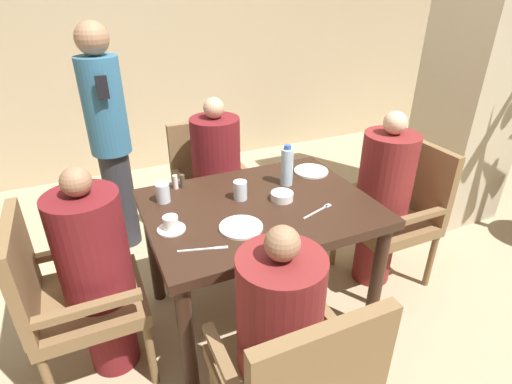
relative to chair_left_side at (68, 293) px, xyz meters
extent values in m
plane|color=tan|center=(0.97, 0.00, -0.50)|extent=(16.00, 16.00, 0.00)
cube|color=tan|center=(0.97, 2.46, 0.90)|extent=(8.00, 0.06, 2.80)
cube|color=#BCAD8E|center=(2.97, 0.47, 0.85)|extent=(0.58, 0.58, 2.70)
cube|color=#331E14|center=(0.97, 0.00, 0.22)|extent=(1.16, 0.88, 0.05)
cylinder|color=#331E14|center=(0.45, -0.38, -0.15)|extent=(0.07, 0.07, 0.70)
cylinder|color=#331E14|center=(1.49, -0.38, -0.15)|extent=(0.07, 0.07, 0.70)
cylinder|color=#331E14|center=(0.45, 0.38, -0.15)|extent=(0.07, 0.07, 0.70)
cylinder|color=#331E14|center=(1.49, 0.38, -0.15)|extent=(0.07, 0.07, 0.70)
cube|color=brown|center=(0.08, 0.00, -0.08)|extent=(0.50, 0.50, 0.07)
cube|color=brown|center=(-0.15, 0.00, 0.18)|extent=(0.05, 0.50, 0.46)
cube|color=brown|center=(0.08, 0.23, 0.07)|extent=(0.45, 0.04, 0.04)
cube|color=brown|center=(0.08, -0.23, 0.07)|extent=(0.45, 0.04, 0.04)
cylinder|color=brown|center=(0.30, 0.22, -0.31)|extent=(0.04, 0.04, 0.39)
cylinder|color=brown|center=(0.30, -0.22, -0.31)|extent=(0.04, 0.04, 0.39)
cylinder|color=brown|center=(-0.14, 0.22, -0.31)|extent=(0.04, 0.04, 0.39)
cylinder|color=maroon|center=(0.14, 0.00, -0.27)|extent=(0.24, 0.24, 0.46)
cylinder|color=maroon|center=(0.14, 0.00, 0.22)|extent=(0.32, 0.32, 0.53)
sphere|color=#997051|center=(0.14, 0.00, 0.55)|extent=(0.13, 0.13, 0.13)
cube|color=brown|center=(0.97, 0.75, -0.08)|extent=(0.50, 0.50, 0.07)
cube|color=brown|center=(0.97, 0.98, 0.18)|extent=(0.50, 0.05, 0.46)
cube|color=brown|center=(1.20, 0.75, 0.07)|extent=(0.04, 0.45, 0.04)
cube|color=brown|center=(0.74, 0.75, 0.07)|extent=(0.04, 0.45, 0.04)
cylinder|color=brown|center=(1.19, 0.53, -0.31)|extent=(0.04, 0.04, 0.39)
cylinder|color=brown|center=(0.75, 0.53, -0.31)|extent=(0.04, 0.04, 0.39)
cylinder|color=brown|center=(1.19, 0.97, -0.31)|extent=(0.04, 0.04, 0.39)
cylinder|color=brown|center=(0.75, 0.97, -0.31)|extent=(0.04, 0.04, 0.39)
cylinder|color=maroon|center=(0.97, 0.69, -0.27)|extent=(0.24, 0.24, 0.46)
cylinder|color=maroon|center=(0.97, 0.69, 0.23)|extent=(0.32, 0.32, 0.56)
sphere|color=tan|center=(0.97, 0.69, 0.58)|extent=(0.13, 0.13, 0.13)
cube|color=brown|center=(1.86, 0.00, -0.08)|extent=(0.50, 0.50, 0.07)
cube|color=brown|center=(2.09, 0.00, 0.18)|extent=(0.05, 0.50, 0.46)
cube|color=brown|center=(1.86, -0.23, 0.07)|extent=(0.45, 0.04, 0.04)
cube|color=brown|center=(1.86, 0.23, 0.07)|extent=(0.45, 0.04, 0.04)
cylinder|color=brown|center=(1.64, -0.22, -0.31)|extent=(0.04, 0.04, 0.39)
cylinder|color=brown|center=(1.64, 0.22, -0.31)|extent=(0.04, 0.04, 0.39)
cylinder|color=brown|center=(2.08, -0.22, -0.31)|extent=(0.04, 0.04, 0.39)
cylinder|color=brown|center=(2.08, 0.22, -0.31)|extent=(0.04, 0.04, 0.39)
cylinder|color=maroon|center=(1.80, 0.00, -0.27)|extent=(0.24, 0.24, 0.46)
cylinder|color=maroon|center=(1.80, 0.00, 0.23)|extent=(0.32, 0.32, 0.56)
sphere|color=beige|center=(1.80, 0.00, 0.58)|extent=(0.13, 0.13, 0.13)
cube|color=brown|center=(0.74, -0.75, -0.08)|extent=(0.50, 0.50, 0.07)
cube|color=brown|center=(0.74, -0.98, 0.18)|extent=(0.50, 0.05, 0.46)
cube|color=brown|center=(0.51, -0.75, 0.07)|extent=(0.04, 0.45, 0.04)
cube|color=brown|center=(0.97, -0.75, 0.07)|extent=(0.04, 0.45, 0.04)
cylinder|color=brown|center=(0.96, -0.53, -0.31)|extent=(0.04, 0.04, 0.39)
cylinder|color=maroon|center=(0.74, -0.69, 0.20)|extent=(0.32, 0.32, 0.49)
sphere|color=#997051|center=(0.74, -0.69, 0.51)|extent=(0.12, 0.12, 0.12)
cylinder|color=#2D2D33|center=(0.36, 1.10, -0.13)|extent=(0.21, 0.21, 0.74)
cylinder|color=teal|center=(0.36, 1.10, 0.55)|extent=(0.27, 0.27, 0.63)
sphere|color=#997051|center=(0.36, 1.10, 0.97)|extent=(0.21, 0.21, 0.21)
cube|color=black|center=(0.36, 0.93, 0.71)|extent=(0.07, 0.01, 0.14)
cylinder|color=white|center=(0.80, -0.17, 0.25)|extent=(0.21, 0.21, 0.01)
cylinder|color=white|center=(1.42, 0.23, 0.25)|extent=(0.21, 0.21, 0.01)
cylinder|color=white|center=(0.49, -0.05, 0.25)|extent=(0.13, 0.13, 0.01)
cylinder|color=white|center=(0.49, -0.05, 0.29)|extent=(0.07, 0.07, 0.06)
cylinder|color=white|center=(1.10, -0.01, 0.27)|extent=(0.12, 0.12, 0.04)
cylinder|color=silver|center=(1.21, 0.15, 0.36)|extent=(0.07, 0.07, 0.21)
cylinder|color=#3359B2|center=(1.21, 0.15, 0.47)|extent=(0.04, 0.04, 0.02)
cylinder|color=silver|center=(0.90, 0.09, 0.30)|extent=(0.07, 0.07, 0.10)
cylinder|color=silver|center=(0.52, 0.23, 0.30)|extent=(0.07, 0.07, 0.10)
cylinder|color=white|center=(0.62, 0.35, 0.29)|extent=(0.03, 0.03, 0.08)
cylinder|color=#4C3D2D|center=(0.66, 0.35, 0.29)|extent=(0.03, 0.03, 0.08)
cube|color=silver|center=(1.19, -0.19, 0.25)|extent=(0.18, 0.07, 0.00)
cube|color=silver|center=(1.28, -0.16, 0.25)|extent=(0.04, 0.03, 0.00)
cube|color=silver|center=(0.57, -0.26, 0.25)|extent=(0.18, 0.06, 0.00)
cube|color=silver|center=(0.66, -0.28, 0.25)|extent=(0.06, 0.03, 0.00)
camera|label=1|loc=(0.22, -1.64, 1.27)|focal=28.00mm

